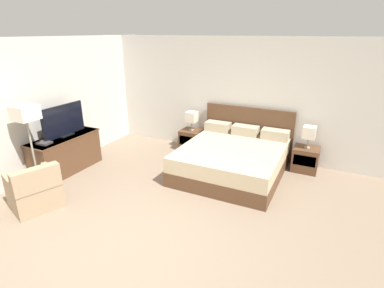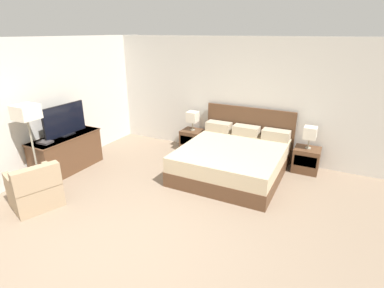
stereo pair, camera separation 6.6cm
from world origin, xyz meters
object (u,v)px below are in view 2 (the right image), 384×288
(nightstand_right, at_px, (306,160))
(dresser, at_px, (67,152))
(table_lamp_left, at_px, (193,117))
(tv, at_px, (65,121))
(floor_lamp, at_px, (27,118))
(bed, at_px, (233,159))
(armchair_by_window, at_px, (35,190))
(table_lamp_right, at_px, (310,133))
(nightstand_left, at_px, (193,140))
(book_red_cover, at_px, (45,142))

(nightstand_right, xyz_separation_m, dresser, (-4.32, -2.11, 0.13))
(table_lamp_left, height_order, tv, tv)
(table_lamp_left, bearing_deg, floor_lamp, -120.39)
(bed, xyz_separation_m, table_lamp_left, (-1.28, 0.75, 0.50))
(bed, distance_m, dresser, 3.34)
(bed, bearing_deg, tv, -156.87)
(table_lamp_left, relative_size, tv, 0.46)
(floor_lamp, bearing_deg, armchair_by_window, -40.39)
(bed, bearing_deg, table_lamp_right, 30.45)
(table_lamp_left, distance_m, table_lamp_right, 2.56)
(bed, bearing_deg, floor_lamp, -144.48)
(nightstand_left, bearing_deg, floor_lamp, -120.40)
(bed, xyz_separation_m, dresser, (-3.05, -1.36, 0.07))
(table_lamp_right, bearing_deg, tv, -154.61)
(table_lamp_right, distance_m, armchair_by_window, 4.99)
(book_red_cover, distance_m, floor_lamp, 0.63)
(dresser, height_order, tv, tv)
(bed, bearing_deg, dresser, -155.88)
(nightstand_right, distance_m, table_lamp_right, 0.56)
(nightstand_left, xyz_separation_m, floor_lamp, (-1.68, -2.86, 1.05))
(nightstand_right, bearing_deg, table_lamp_right, 90.00)
(table_lamp_right, distance_m, floor_lamp, 5.13)
(table_lamp_left, relative_size, book_red_cover, 1.79)
(nightstand_right, xyz_separation_m, armchair_by_window, (-3.69, -3.33, 0.04))
(nightstand_left, relative_size, nightstand_right, 1.00)
(table_lamp_right, bearing_deg, armchair_by_window, -137.93)
(book_red_cover, bearing_deg, dresser, 92.05)
(bed, xyz_separation_m, table_lamp_right, (1.28, 0.75, 0.50))
(book_red_cover, bearing_deg, table_lamp_right, 30.73)
(table_lamp_right, bearing_deg, dresser, -153.93)
(nightstand_right, distance_m, book_red_cover, 5.04)
(book_red_cover, bearing_deg, nightstand_right, 30.72)
(tv, height_order, floor_lamp, floor_lamp)
(nightstand_right, height_order, armchair_by_window, armchair_by_window)
(bed, distance_m, nightstand_left, 1.48)
(table_lamp_right, xyz_separation_m, tv, (-4.32, -2.05, 0.22))
(nightstand_left, height_order, armchair_by_window, armchair_by_window)
(table_lamp_right, bearing_deg, nightstand_right, -90.00)
(bed, relative_size, tv, 2.18)
(nightstand_left, relative_size, tv, 0.51)
(nightstand_right, bearing_deg, table_lamp_left, 179.97)
(nightstand_left, relative_size, floor_lamp, 0.32)
(nightstand_right, bearing_deg, book_red_cover, -149.28)
(table_lamp_left, height_order, dresser, table_lamp_left)
(dresser, bearing_deg, book_red_cover, -87.95)
(tv, height_order, book_red_cover, tv)
(table_lamp_left, xyz_separation_m, book_red_cover, (-1.75, -2.56, -0.06))
(tv, bearing_deg, table_lamp_right, 25.39)
(nightstand_left, relative_size, table_lamp_right, 1.11)
(armchair_by_window, xyz_separation_m, floor_lamp, (-0.55, 0.47, 1.01))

